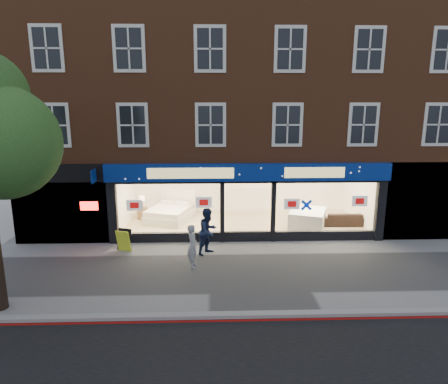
{
  "coord_description": "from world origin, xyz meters",
  "views": [
    {
      "loc": [
        -1.49,
        -12.67,
        5.76
      ],
      "look_at": [
        -1.0,
        2.5,
        2.24
      ],
      "focal_mm": 32.0,
      "sensor_mm": 36.0,
      "label": 1
    }
  ],
  "objects_px": {
    "pedestrian_blue": "(208,231)",
    "pedestrian_grey": "(193,246)",
    "display_bed": "(170,213)",
    "a_board": "(124,240)",
    "mattress_stack": "(307,218)",
    "sofa": "(343,219)"
  },
  "relations": [
    {
      "from": "mattress_stack",
      "to": "pedestrian_blue",
      "type": "distance_m",
      "value": 5.42
    },
    {
      "from": "sofa",
      "to": "pedestrian_blue",
      "type": "xyz_separation_m",
      "value": [
        -6.22,
        -3.1,
        0.5
      ]
    },
    {
      "from": "display_bed",
      "to": "pedestrian_blue",
      "type": "xyz_separation_m",
      "value": [
        1.85,
        -4.11,
        0.44
      ]
    },
    {
      "from": "display_bed",
      "to": "sofa",
      "type": "distance_m",
      "value": 8.14
    },
    {
      "from": "mattress_stack",
      "to": "a_board",
      "type": "bearing_deg",
      "value": -161.65
    },
    {
      "from": "a_board",
      "to": "pedestrian_grey",
      "type": "xyz_separation_m",
      "value": [
        2.74,
        -1.61,
        0.34
      ]
    },
    {
      "from": "display_bed",
      "to": "sofa",
      "type": "relative_size",
      "value": 1.33
    },
    {
      "from": "mattress_stack",
      "to": "pedestrian_grey",
      "type": "relative_size",
      "value": 1.48
    },
    {
      "from": "sofa",
      "to": "pedestrian_grey",
      "type": "xyz_separation_m",
      "value": [
        -6.76,
        -4.33,
        0.38
      ]
    },
    {
      "from": "a_board",
      "to": "pedestrian_blue",
      "type": "height_order",
      "value": "pedestrian_blue"
    },
    {
      "from": "mattress_stack",
      "to": "pedestrian_grey",
      "type": "xyz_separation_m",
      "value": [
        -5.06,
        -4.19,
        0.3
      ]
    },
    {
      "from": "display_bed",
      "to": "mattress_stack",
      "type": "xyz_separation_m",
      "value": [
        6.37,
        -1.14,
        0.02
      ]
    },
    {
      "from": "display_bed",
      "to": "a_board",
      "type": "xyz_separation_m",
      "value": [
        -1.43,
        -3.73,
        -0.02
      ]
    },
    {
      "from": "a_board",
      "to": "pedestrian_grey",
      "type": "height_order",
      "value": "pedestrian_grey"
    },
    {
      "from": "a_board",
      "to": "pedestrian_grey",
      "type": "bearing_deg",
      "value": -10.42
    },
    {
      "from": "mattress_stack",
      "to": "pedestrian_grey",
      "type": "distance_m",
      "value": 6.58
    },
    {
      "from": "pedestrian_grey",
      "to": "a_board",
      "type": "bearing_deg",
      "value": 52.93
    },
    {
      "from": "pedestrian_blue",
      "to": "pedestrian_grey",
      "type": "bearing_deg",
      "value": -163.42
    },
    {
      "from": "a_board",
      "to": "pedestrian_grey",
      "type": "relative_size",
      "value": 0.56
    },
    {
      "from": "pedestrian_blue",
      "to": "mattress_stack",
      "type": "bearing_deg",
      "value": -16.48
    },
    {
      "from": "a_board",
      "to": "sofa",
      "type": "bearing_deg",
      "value": 35.92
    },
    {
      "from": "mattress_stack",
      "to": "pedestrian_blue",
      "type": "xyz_separation_m",
      "value": [
        -4.52,
        -2.97,
        0.42
      ]
    }
  ]
}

